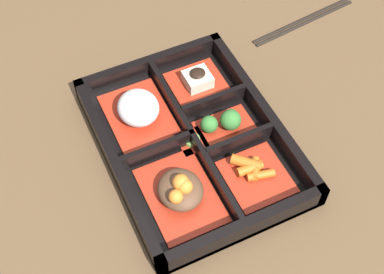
{
  "coord_description": "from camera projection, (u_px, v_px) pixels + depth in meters",
  "views": [
    {
      "loc": [
        -0.41,
        0.19,
        0.66
      ],
      "look_at": [
        0.0,
        0.0,
        0.03
      ],
      "focal_mm": 50.0,
      "sensor_mm": 36.0,
      "label": 1
    }
  ],
  "objects": [
    {
      "name": "bento_rim",
      "position": [
        194.0,
        138.0,
        0.78
      ],
      "size": [
        0.33,
        0.25,
        0.04
      ],
      "color": "black",
      "rests_on": "ground_plane"
    },
    {
      "name": "bowl_greens",
      "position": [
        225.0,
        122.0,
        0.79
      ],
      "size": [
        0.06,
        0.09,
        0.04
      ],
      "color": "#B22D19",
      "rests_on": "bento_base"
    },
    {
      "name": "bowl_stew",
      "position": [
        181.0,
        191.0,
        0.72
      ],
      "size": [
        0.13,
        0.09,
        0.05
      ],
      "color": "#B22D19",
      "rests_on": "bento_base"
    },
    {
      "name": "bowl_tofu",
      "position": [
        198.0,
        81.0,
        0.85
      ],
      "size": [
        0.09,
        0.09,
        0.03
      ],
      "color": "#B22D19",
      "rests_on": "bento_base"
    },
    {
      "name": "ground_plane",
      "position": [
        192.0,
        147.0,
        0.8
      ],
      "size": [
        3.0,
        3.0,
        0.0
      ],
      "primitive_type": "plane",
      "color": "brown"
    },
    {
      "name": "bento_base",
      "position": [
        192.0,
        145.0,
        0.79
      ],
      "size": [
        0.33,
        0.25,
        0.01
      ],
      "color": "black",
      "rests_on": "ground_plane"
    },
    {
      "name": "bowl_pickles",
      "position": [
        193.0,
        140.0,
        0.79
      ],
      "size": [
        0.04,
        0.04,
        0.01
      ],
      "color": "#B22D19",
      "rests_on": "bento_base"
    },
    {
      "name": "bowl_carrots",
      "position": [
        254.0,
        173.0,
        0.75
      ],
      "size": [
        0.09,
        0.09,
        0.02
      ],
      "color": "#B22D19",
      "rests_on": "bento_base"
    },
    {
      "name": "chopsticks",
      "position": [
        304.0,
        20.0,
        0.95
      ],
      "size": [
        0.04,
        0.22,
        0.01
      ],
      "color": "black",
      "rests_on": "ground_plane"
    },
    {
      "name": "bowl_rice",
      "position": [
        139.0,
        110.0,
        0.8
      ],
      "size": [
        0.13,
        0.09,
        0.05
      ],
      "color": "#B22D19",
      "rests_on": "bento_base"
    }
  ]
}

